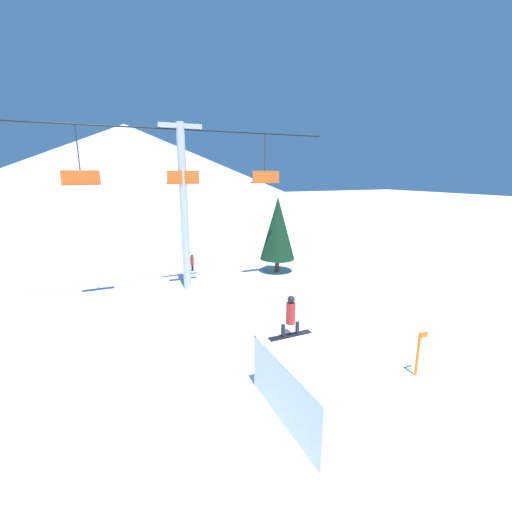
{
  "coord_description": "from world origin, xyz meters",
  "views": [
    {
      "loc": [
        -6.59,
        -7.71,
        6.84
      ],
      "look_at": [
        -1.14,
        4.46,
        3.62
      ],
      "focal_mm": 24.0,
      "sensor_mm": 36.0,
      "label": 1
    }
  ],
  "objects_px": {
    "snow_ramp": "(324,382)",
    "distant_skier": "(192,262)",
    "pine_tree_near": "(278,228)",
    "trail_marker": "(418,353)",
    "snowboarder": "(291,316)"
  },
  "relations": [
    {
      "from": "snow_ramp",
      "to": "pine_tree_near",
      "type": "bearing_deg",
      "value": 67.81
    },
    {
      "from": "snow_ramp",
      "to": "trail_marker",
      "type": "xyz_separation_m",
      "value": [
        3.98,
        0.15,
        -0.05
      ]
    },
    {
      "from": "snowboarder",
      "to": "pine_tree_near",
      "type": "bearing_deg",
      "value": 64.14
    },
    {
      "from": "snow_ramp",
      "to": "distant_skier",
      "type": "bearing_deg",
      "value": 89.79
    },
    {
      "from": "snowboarder",
      "to": "distant_skier",
      "type": "height_order",
      "value": "snowboarder"
    },
    {
      "from": "pine_tree_near",
      "to": "snowboarder",
      "type": "bearing_deg",
      "value": -115.86
    },
    {
      "from": "pine_tree_near",
      "to": "trail_marker",
      "type": "bearing_deg",
      "value": -96.76
    },
    {
      "from": "snow_ramp",
      "to": "trail_marker",
      "type": "relative_size",
      "value": 2.37
    },
    {
      "from": "snow_ramp",
      "to": "pine_tree_near",
      "type": "distance_m",
      "value": 14.96
    },
    {
      "from": "trail_marker",
      "to": "distant_skier",
      "type": "xyz_separation_m",
      "value": [
        -3.92,
        16.11,
        -0.2
      ]
    },
    {
      "from": "snowboarder",
      "to": "distant_skier",
      "type": "relative_size",
      "value": 1.2
    },
    {
      "from": "snow_ramp",
      "to": "distant_skier",
      "type": "xyz_separation_m",
      "value": [
        0.06,
        16.27,
        -0.25
      ]
    },
    {
      "from": "snow_ramp",
      "to": "distant_skier",
      "type": "height_order",
      "value": "snow_ramp"
    },
    {
      "from": "snowboarder",
      "to": "snow_ramp",
      "type": "bearing_deg",
      "value": -74.68
    },
    {
      "from": "pine_tree_near",
      "to": "distant_skier",
      "type": "height_order",
      "value": "pine_tree_near"
    }
  ]
}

